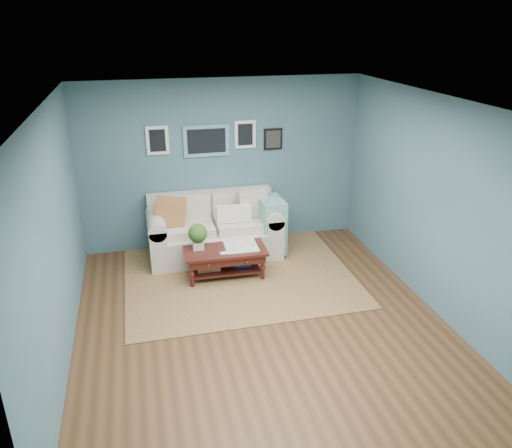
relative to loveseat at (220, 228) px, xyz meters
name	(u,v)px	position (x,y,z in m)	size (l,w,h in m)	color
room_shell	(259,219)	(0.15, -1.97, 0.92)	(5.00, 5.02, 2.70)	brown
area_rug	(239,276)	(0.13, -0.84, -0.43)	(3.28, 2.63, 0.01)	brown
loveseat	(220,228)	(0.00, 0.00, 0.00)	(2.10, 0.95, 1.08)	beige
coffee_table	(220,253)	(-0.12, -0.72, -0.07)	(1.20, 0.72, 0.82)	black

